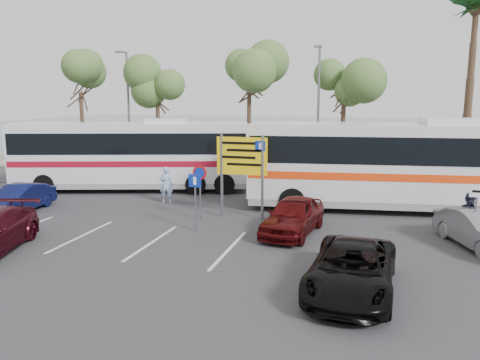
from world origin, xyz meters
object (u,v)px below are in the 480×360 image
(pedestrian_near, at_px, (166,185))
(suv_black, at_px, (352,269))
(car_blue, at_px, (19,199))
(coach_bus_left, at_px, (133,157))
(coach_bus_right, at_px, (399,168))
(street_lamp_left, at_px, (128,105))
(pedestrian_far, at_px, (468,217))
(street_lamp_right, at_px, (318,106))
(car_silver_b, at_px, (480,230))
(car_red, at_px, (293,216))
(direction_sign, at_px, (242,162))

(pedestrian_near, bearing_deg, suv_black, 120.88)
(car_blue, bearing_deg, suv_black, -21.52)
(coach_bus_left, xyz_separation_m, coach_bus_right, (14.00, -1.00, 0.12))
(street_lamp_left, distance_m, car_blue, 12.70)
(suv_black, bearing_deg, car_blue, 164.96)
(pedestrian_far, bearing_deg, street_lamp_right, -7.16)
(suv_black, height_order, pedestrian_near, pedestrian_near)
(coach_bus_right, height_order, suv_black, coach_bus_right)
(pedestrian_near, height_order, pedestrian_far, pedestrian_near)
(car_silver_b, bearing_deg, car_red, 158.90)
(street_lamp_left, xyz_separation_m, car_silver_b, (20.00, -12.02, -3.94))
(car_blue, distance_m, car_red, 12.50)
(street_lamp_left, distance_m, car_red, 18.49)
(street_lamp_left, distance_m, pedestrian_far, 23.01)
(coach_bus_right, distance_m, car_red, 6.53)
(street_lamp_right, relative_size, suv_black, 1.70)
(street_lamp_left, height_order, car_silver_b, street_lamp_left)
(coach_bus_right, distance_m, pedestrian_near, 11.01)
(street_lamp_left, xyz_separation_m, car_blue, (1.00, -12.02, -3.98))
(street_lamp_right, xyz_separation_m, pedestrian_near, (-6.36, -8.52, -3.69))
(street_lamp_right, height_order, car_red, street_lamp_right)
(coach_bus_left, xyz_separation_m, car_silver_b, (16.50, -6.00, -1.19))
(car_red, bearing_deg, coach_bus_left, 157.34)
(car_red, xyz_separation_m, pedestrian_near, (-6.86, 3.50, 0.20))
(street_lamp_left, xyz_separation_m, coach_bus_right, (17.50, -7.02, -2.63))
(street_lamp_left, relative_size, car_red, 1.94)
(coach_bus_left, distance_m, suv_black, 16.62)
(car_red, distance_m, suv_black, 5.55)
(coach_bus_right, distance_m, car_silver_b, 5.74)
(pedestrian_far, bearing_deg, car_silver_b, 158.09)
(direction_sign, xyz_separation_m, car_blue, (-10.00, -1.70, -1.81))
(street_lamp_right, height_order, pedestrian_far, street_lamp_right)
(street_lamp_right, bearing_deg, car_red, -87.62)
(coach_bus_right, relative_size, car_red, 3.35)
(direction_sign, distance_m, pedestrian_far, 8.93)
(coach_bus_right, xyz_separation_m, suv_black, (-1.60, -10.00, -1.31))
(pedestrian_far, bearing_deg, pedestrian_near, 40.20)
(street_lamp_left, xyz_separation_m, car_red, (13.50, -12.02, -3.90))
(car_blue, distance_m, car_silver_b, 19.00)
(car_red, xyz_separation_m, suv_black, (2.40, -5.00, -0.05))
(direction_sign, bearing_deg, street_lamp_right, 79.06)
(car_red, bearing_deg, coach_bus_right, 59.64)
(street_lamp_left, bearing_deg, car_silver_b, -31.00)
(car_silver_b, height_order, pedestrian_far, pedestrian_far)
(suv_black, relative_size, pedestrian_far, 2.64)
(car_red, bearing_deg, suv_black, -56.06)
(coach_bus_right, relative_size, suv_black, 2.94)
(street_lamp_left, distance_m, pedestrian_near, 11.42)
(coach_bus_left, bearing_deg, coach_bus_right, -4.08)
(coach_bus_left, xyz_separation_m, car_blue, (-2.50, -6.00, -1.23))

